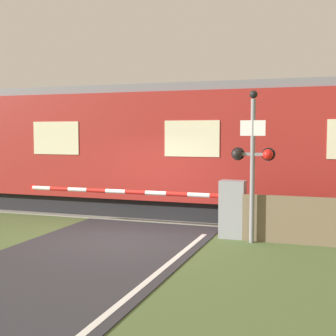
{
  "coord_description": "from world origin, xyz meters",
  "views": [
    {
      "loc": [
        4.61,
        -10.09,
        2.54
      ],
      "look_at": [
        0.6,
        1.55,
        1.6
      ],
      "focal_mm": 50.0,
      "sensor_mm": 36.0,
      "label": 1
    }
  ],
  "objects": [
    {
      "name": "ground_plane",
      "position": [
        0.0,
        0.0,
        0.0
      ],
      "size": [
        80.0,
        80.0,
        0.0
      ],
      "primitive_type": "plane",
      "color": "#4C6033"
    },
    {
      "name": "signal_post",
      "position": [
        2.97,
        0.6,
        1.99
      ],
      "size": [
        1.0,
        0.26,
        3.49
      ],
      "color": "gray",
      "rests_on": "ground_plane"
    },
    {
      "name": "train",
      "position": [
        1.07,
        3.67,
        2.01
      ],
      "size": [
        15.52,
        2.99,
        3.92
      ],
      "color": "black",
      "rests_on": "ground_plane"
    },
    {
      "name": "crossing_barrier",
      "position": [
        2.01,
        0.95,
        0.75
      ],
      "size": [
        6.03,
        0.44,
        1.39
      ],
      "color": "gray",
      "rests_on": "ground_plane"
    },
    {
      "name": "track_bed",
      "position": [
        0.0,
        3.67,
        0.02
      ],
      "size": [
        36.0,
        3.2,
        0.13
      ],
      "color": "gray",
      "rests_on": "ground_plane"
    }
  ]
}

